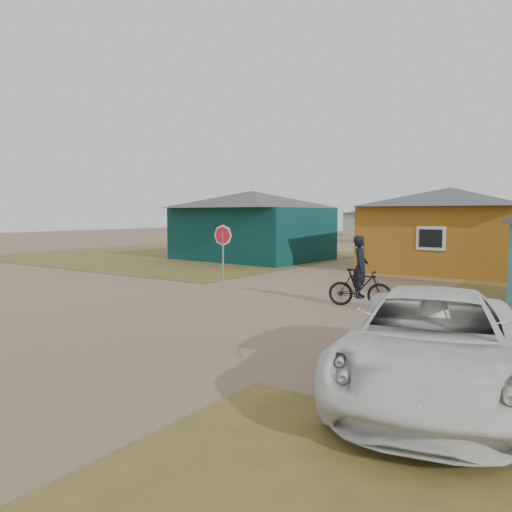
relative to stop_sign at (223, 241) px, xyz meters
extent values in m
plane|color=#8A6C50|center=(2.72, -3.58, -1.69)|extent=(120.00, 120.00, 0.00)
cube|color=olive|center=(-11.28, 9.42, -1.69)|extent=(20.00, 18.00, 0.00)
cube|color=#083030|center=(-5.78, 9.92, -0.19)|extent=(8.40, 6.54, 3.00)
pyramid|color=#3E3E41|center=(-5.78, 9.92, 1.81)|extent=(8.93, 7.08, 1.00)
cube|color=#9E6318|center=(5.22, 10.42, -0.19)|extent=(7.21, 6.24, 3.00)
pyramid|color=#3E3E41|center=(5.22, 10.42, 1.76)|extent=(7.72, 6.76, 0.90)
cube|color=silver|center=(5.22, 7.39, -0.04)|extent=(1.20, 0.06, 1.00)
cube|color=black|center=(5.22, 7.36, -0.04)|extent=(0.95, 0.04, 0.75)
cube|color=#98A68E|center=(-3.28, 30.42, -0.29)|extent=(6.49, 5.60, 2.80)
pyramid|color=#3E3E41|center=(-3.28, 30.42, 1.51)|extent=(7.04, 6.15, 0.80)
cube|color=#98A68E|center=(-11.28, 42.42, -0.34)|extent=(5.75, 5.28, 2.70)
pyramid|color=#3E3E41|center=(-11.28, 42.42, 1.36)|extent=(6.28, 5.81, 0.70)
cylinder|color=gray|center=(0.00, 0.00, -0.67)|extent=(0.06, 0.06, 2.05)
imported|color=black|center=(5.45, -0.49, -1.15)|extent=(1.89, 0.99, 1.10)
imported|color=black|center=(5.45, -0.49, -0.53)|extent=(0.59, 0.75, 1.80)
imported|color=white|center=(9.11, -6.40, -0.93)|extent=(3.69, 5.92, 1.53)
camera|label=1|loc=(11.14, -13.91, 1.00)|focal=35.00mm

